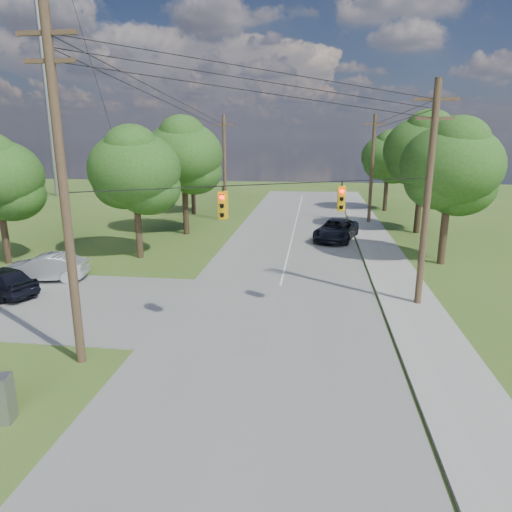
# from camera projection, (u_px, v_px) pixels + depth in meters

# --- Properties ---
(ground) EXTENTS (140.00, 140.00, 0.00)m
(ground) POSITION_uv_depth(u_px,v_px,m) (201.00, 375.00, 15.84)
(ground) COLOR #3C581D
(ground) RESTS_ON ground
(main_road) EXTENTS (10.00, 100.00, 0.03)m
(main_road) POSITION_uv_depth(u_px,v_px,m) (272.00, 321.00, 20.39)
(main_road) COLOR gray
(main_road) RESTS_ON ground
(sidewalk_east) EXTENTS (2.60, 100.00, 0.12)m
(sidewalk_east) POSITION_uv_depth(u_px,v_px,m) (427.00, 328.00, 19.55)
(sidewalk_east) COLOR #9D9A93
(sidewalk_east) RESTS_ON ground
(pole_sw) EXTENTS (2.00, 0.32, 12.00)m
(pole_sw) POSITION_uv_depth(u_px,v_px,m) (64.00, 192.00, 15.21)
(pole_sw) COLOR brown
(pole_sw) RESTS_ON ground
(pole_ne) EXTENTS (2.00, 0.32, 10.50)m
(pole_ne) POSITION_uv_depth(u_px,v_px,m) (428.00, 194.00, 21.03)
(pole_ne) COLOR brown
(pole_ne) RESTS_ON ground
(pole_north_e) EXTENTS (2.00, 0.32, 10.00)m
(pole_north_e) POSITION_uv_depth(u_px,v_px,m) (372.00, 169.00, 42.21)
(pole_north_e) COLOR brown
(pole_north_e) RESTS_ON ground
(pole_north_w) EXTENTS (2.00, 0.32, 10.00)m
(pole_north_w) POSITION_uv_depth(u_px,v_px,m) (225.00, 167.00, 43.94)
(pole_north_w) COLOR brown
(pole_north_w) RESTS_ON ground
(power_lines) EXTENTS (13.93, 29.62, 4.93)m
(power_lines) POSITION_uv_depth(u_px,v_px,m) (276.00, 115.00, 24.41)
(power_lines) COLOR black
(power_lines) RESTS_ON ground
(traffic_signals) EXTENTS (4.91, 3.27, 1.05)m
(traffic_signals) POSITION_uv_depth(u_px,v_px,m) (285.00, 201.00, 18.38)
(traffic_signals) COLOR #E7AD0D
(traffic_signals) RESTS_ON ground
(radio_mast) EXTENTS (0.70, 0.70, 45.00)m
(radio_mast) POSITION_uv_depth(u_px,v_px,m) (39.00, 19.00, 58.22)
(radio_mast) COLOR gray
(radio_mast) RESTS_ON ground
(tree_w_near) EXTENTS (6.00, 6.00, 8.40)m
(tree_w_near) POSITION_uv_depth(u_px,v_px,m) (135.00, 170.00, 29.72)
(tree_w_near) COLOR #433321
(tree_w_near) RESTS_ON ground
(tree_w_mid) EXTENTS (6.40, 6.40, 9.22)m
(tree_w_mid) POSITION_uv_depth(u_px,v_px,m) (183.00, 155.00, 37.10)
(tree_w_mid) COLOR #433321
(tree_w_mid) RESTS_ON ground
(tree_w_far) EXTENTS (6.00, 6.00, 8.73)m
(tree_w_far) POSITION_uv_depth(u_px,v_px,m) (192.00, 154.00, 47.03)
(tree_w_far) COLOR #433321
(tree_w_far) RESTS_ON ground
(tree_e_near) EXTENTS (6.20, 6.20, 8.81)m
(tree_e_near) POSITION_uv_depth(u_px,v_px,m) (451.00, 166.00, 28.12)
(tree_e_near) COLOR #433321
(tree_e_near) RESTS_ON ground
(tree_e_mid) EXTENTS (6.60, 6.60, 9.64)m
(tree_e_mid) POSITION_uv_depth(u_px,v_px,m) (424.00, 150.00, 37.48)
(tree_e_mid) COLOR #433321
(tree_e_mid) RESTS_ON ground
(tree_e_far) EXTENTS (5.80, 5.80, 8.32)m
(tree_e_far) POSITION_uv_depth(u_px,v_px,m) (388.00, 156.00, 49.37)
(tree_e_far) COLOR #433321
(tree_e_far) RESTS_ON ground
(car_cross_dark) EXTENTS (4.89, 3.43, 1.55)m
(car_cross_dark) POSITION_uv_depth(u_px,v_px,m) (0.00, 281.00, 23.50)
(car_cross_dark) COLOR black
(car_cross_dark) RESTS_ON cross_road
(car_cross_silver) EXTENTS (4.82, 2.41, 1.52)m
(car_cross_silver) POSITION_uv_depth(u_px,v_px,m) (45.00, 267.00, 25.97)
(car_cross_silver) COLOR #B9BDC1
(car_cross_silver) RESTS_ON cross_road
(car_main_north) EXTENTS (4.12, 6.32, 1.62)m
(car_main_north) POSITION_uv_depth(u_px,v_px,m) (336.00, 230.00, 36.16)
(car_main_north) COLOR black
(car_main_north) RESTS_ON main_road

